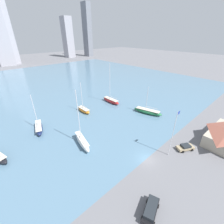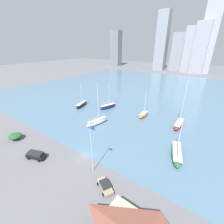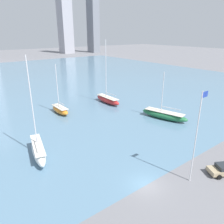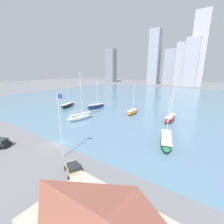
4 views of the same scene
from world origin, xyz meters
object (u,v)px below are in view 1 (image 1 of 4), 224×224
object	(u,v)px
flag_pole	(173,133)
sailboat_orange	(84,110)
sailboat_white	(82,141)
sailboat_navy	(39,128)
parked_suv_black	(151,209)
sailboat_red	(111,100)
sailboat_green	(148,111)
parked_sedan_tan	(185,147)

from	to	relation	value
flag_pole	sailboat_orange	xyz separation A→B (m)	(-2.60, 34.02, -5.65)
sailboat_white	sailboat_navy	xyz separation A→B (m)	(-6.09, 15.14, -0.20)
flag_pole	sailboat_navy	world-z (taller)	flag_pole
sailboat_orange	sailboat_white	world-z (taller)	sailboat_white
flag_pole	parked_suv_black	size ratio (longest dim) A/B	2.29
sailboat_red	sailboat_green	bearing A→B (deg)	-79.08
sailboat_red	sailboat_orange	bearing A→B (deg)	178.08
sailboat_red	parked_suv_black	distance (m)	46.53
sailboat_white	sailboat_orange	bearing A→B (deg)	68.04
flag_pole	parked_suv_black	xyz separation A→B (m)	(-15.04, -4.93, -5.57)
sailboat_red	flag_pole	bearing A→B (deg)	-108.24
parked_sedan_tan	parked_suv_black	bearing A→B (deg)	126.95
sailboat_navy	parked_suv_black	distance (m)	38.26
flag_pole	sailboat_navy	bearing A→B (deg)	120.93
sailboat_orange	sailboat_green	size ratio (longest dim) A/B	1.04
parked_suv_black	parked_sedan_tan	bearing A→B (deg)	78.81
sailboat_navy	sailboat_green	bearing A→B (deg)	-8.71
parked_suv_black	sailboat_green	bearing A→B (deg)	106.52
flag_pole	sailboat_navy	distance (m)	38.91
sailboat_white	parked_suv_black	distance (m)	22.86
sailboat_red	sailboat_white	bearing A→B (deg)	-147.69
parked_sedan_tan	flag_pole	bearing A→B (deg)	96.41
flag_pole	parked_suv_black	world-z (taller)	flag_pole
sailboat_navy	parked_sedan_tan	xyz separation A→B (m)	(24.74, -35.06, -0.23)
flag_pole	sailboat_white	xyz separation A→B (m)	(-13.71, 17.89, -5.38)
sailboat_orange	sailboat_white	size ratio (longest dim) A/B	0.75
sailboat_red	sailboat_white	distance (m)	29.40
flag_pole	sailboat_orange	size ratio (longest dim) A/B	1.05
sailboat_navy	parked_sedan_tan	world-z (taller)	sailboat_navy
sailboat_red	sailboat_green	distance (m)	17.33
sailboat_green	parked_sedan_tan	distance (m)	20.77
flag_pole	sailboat_orange	world-z (taller)	flag_pole
sailboat_navy	parked_sedan_tan	distance (m)	42.91
sailboat_orange	sailboat_navy	bearing A→B (deg)	-177.24
sailboat_orange	sailboat_green	xyz separation A→B (m)	(17.02, -17.56, 0.00)
sailboat_orange	parked_suv_black	bearing A→B (deg)	-108.22
sailboat_green	parked_sedan_tan	world-z (taller)	sailboat_green
sailboat_green	sailboat_white	bearing A→B (deg)	161.54
sailboat_white	flag_pole	bearing A→B (deg)	-39.95
sailboat_red	parked_suv_black	xyz separation A→B (m)	(-26.24, -38.42, -0.01)
flag_pole	parked_sedan_tan	xyz separation A→B (m)	(4.95, -2.02, -5.81)
sailboat_white	sailboat_navy	bearing A→B (deg)	124.49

